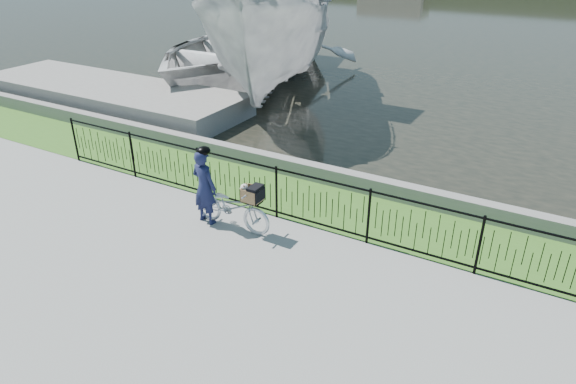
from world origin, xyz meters
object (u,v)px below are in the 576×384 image
Objects in this scene: boat_far at (241,50)px; dock at (109,94)px; cyclist at (204,185)px; boat_near at (274,33)px; bicycle_rig at (233,206)px.

dock is at bearing -107.95° from boat_far.
dock is at bearing 148.76° from cyclist.
cyclist is at bearing -67.43° from boat_near.
cyclist is 0.15× the size of boat_far.
boat_near is 3.16m from boat_far.
boat_near is at bearing -32.54° from boat_far.
dock is at bearing 151.07° from bicycle_rig.
cyclist is (-0.61, -0.09, 0.34)m from bicycle_rig.
boat_near is at bearing 116.15° from bicycle_rig.
boat_near is (-3.58, 8.61, 1.35)m from cyclist.
bicycle_rig reaches higher than dock.
boat_far is (-6.08, 10.21, 0.27)m from cyclist.
bicycle_rig is 0.15× the size of boat_near.
boat_far reaches higher than bicycle_rig.
dock is 5.72× the size of bicycle_rig.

